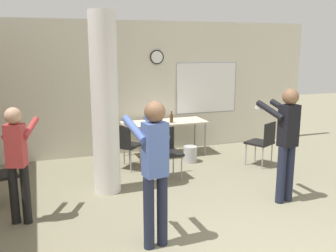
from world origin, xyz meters
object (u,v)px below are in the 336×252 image
at_px(person_watching_back, 17,156).
at_px(chair_table_front, 166,149).
at_px(folding_table, 164,124).
at_px(person_playing_side, 286,136).
at_px(chair_mid_room, 263,140).
at_px(person_playing_front, 154,163).
at_px(bottle_on_table, 171,118).
at_px(chair_table_left, 125,143).

bearing_deg(person_watching_back, chair_table_front, 23.58).
distance_m(folding_table, person_playing_side, 3.01).
height_order(chair_table_front, person_playing_side, person_playing_side).
relative_size(chair_table_front, chair_mid_room, 1.00).
bearing_deg(chair_mid_room, person_playing_side, -112.81).
xyz_separation_m(chair_table_front, person_playing_front, (-0.89, -2.16, 0.49)).
bearing_deg(chair_mid_room, bottle_on_table, 141.39).
height_order(chair_table_left, chair_mid_room, same).
xyz_separation_m(chair_table_left, person_playing_front, (-0.30, -2.81, 0.49)).
bearing_deg(bottle_on_table, person_playing_side, -73.63).
bearing_deg(folding_table, person_watching_back, -140.11).
bearing_deg(person_playing_front, person_playing_side, 14.96).
bearing_deg(chair_table_left, person_watching_back, -136.60).
relative_size(chair_mid_room, person_playing_front, 0.51).
xyz_separation_m(chair_mid_room, person_playing_side, (-0.65, -1.55, 0.49)).
relative_size(chair_table_front, person_playing_front, 0.51).
xyz_separation_m(folding_table, chair_table_front, (-0.39, -1.27, -0.17)).
height_order(bottle_on_table, chair_mid_room, bottle_on_table).
relative_size(person_playing_side, person_playing_front, 1.00).
relative_size(chair_table_front, person_watching_back, 0.56).
bearing_deg(person_watching_back, person_playing_side, -8.47).
xyz_separation_m(chair_table_front, chair_table_left, (-0.60, 0.64, 0.00)).
xyz_separation_m(folding_table, person_watching_back, (-2.76, -2.31, 0.22)).
bearing_deg(person_playing_side, chair_table_front, 129.42).
distance_m(folding_table, person_watching_back, 3.61).
xyz_separation_m(bottle_on_table, chair_table_left, (-1.10, -0.49, -0.31)).
distance_m(person_playing_side, person_watching_back, 3.71).
height_order(folding_table, person_playing_front, person_playing_front).
distance_m(chair_table_front, person_watching_back, 2.61).
xyz_separation_m(bottle_on_table, chair_mid_room, (1.45, -1.16, -0.31)).
relative_size(chair_table_left, person_watching_back, 0.56).
relative_size(person_watching_back, person_playing_front, 0.90).
height_order(folding_table, person_playing_side, person_playing_side).
bearing_deg(chair_table_front, bottle_on_table, 66.13).
distance_m(chair_table_front, chair_mid_room, 1.95).
distance_m(chair_table_left, person_watching_back, 2.47).
bearing_deg(person_watching_back, chair_mid_room, 13.14).
relative_size(bottle_on_table, person_watching_back, 0.15).
xyz_separation_m(folding_table, person_playing_side, (0.90, -2.85, 0.32)).
xyz_separation_m(chair_table_left, chair_mid_room, (2.55, -0.67, 0.00)).
xyz_separation_m(chair_mid_room, person_playing_front, (-2.84, -2.14, 0.49)).
xyz_separation_m(folding_table, chair_mid_room, (1.56, -1.30, -0.17)).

